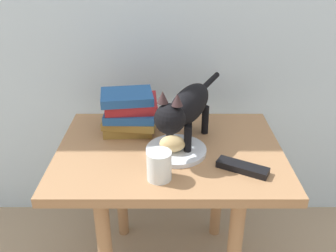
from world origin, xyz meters
name	(u,v)px	position (x,y,z in m)	size (l,w,h in m)	color
side_table	(168,170)	(0.00, 0.00, 0.45)	(0.72, 0.52, 0.54)	#9E724C
plate	(175,150)	(0.02, -0.03, 0.54)	(0.19, 0.19, 0.01)	silver
bread_roll	(171,144)	(0.01, -0.04, 0.58)	(0.08, 0.06, 0.05)	#E0BC7A
cat	(184,108)	(0.05, 0.02, 0.67)	(0.23, 0.44, 0.23)	black
book_stack	(128,112)	(-0.14, 0.12, 0.61)	(0.20, 0.17, 0.14)	olive
candle_jar	(158,167)	(-0.03, -0.17, 0.57)	(0.07, 0.07, 0.08)	silver
tv_remote	(241,167)	(0.21, -0.13, 0.55)	(0.15, 0.04, 0.02)	black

